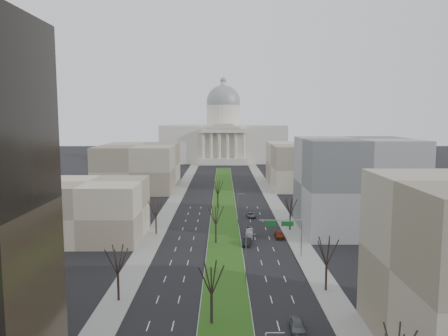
{
  "coord_description": "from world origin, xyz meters",
  "views": [
    {
      "loc": [
        -0.39,
        -19.39,
        29.59
      ],
      "look_at": [
        -0.02,
        108.62,
        14.44
      ],
      "focal_mm": 35.0,
      "sensor_mm": 36.0,
      "label": 1
    }
  ],
  "objects_px": {
    "car_black": "(247,242)",
    "car_grey_far": "(251,215)",
    "car_red": "(279,235)",
    "box_van": "(249,233)",
    "car_grey_near": "(297,325)"
  },
  "relations": [
    {
      "from": "car_black",
      "to": "car_grey_far",
      "type": "height_order",
      "value": "car_black"
    },
    {
      "from": "car_red",
      "to": "car_black",
      "type": "bearing_deg",
      "value": -145.04
    },
    {
      "from": "car_grey_far",
      "to": "box_van",
      "type": "distance_m",
      "value": 21.26
    },
    {
      "from": "car_grey_near",
      "to": "box_van",
      "type": "xyz_separation_m",
      "value": [
        -3.75,
        47.57,
        0.15
      ]
    },
    {
      "from": "car_black",
      "to": "car_grey_far",
      "type": "bearing_deg",
      "value": 93.55
    },
    {
      "from": "car_grey_near",
      "to": "box_van",
      "type": "height_order",
      "value": "box_van"
    },
    {
      "from": "car_grey_far",
      "to": "car_grey_near",
      "type": "bearing_deg",
      "value": -93.33
    },
    {
      "from": "car_black",
      "to": "car_grey_far",
      "type": "relative_size",
      "value": 1.01
    },
    {
      "from": "car_grey_near",
      "to": "car_red",
      "type": "xyz_separation_m",
      "value": [
        3.58,
        46.94,
        -0.1
      ]
    },
    {
      "from": "car_grey_far",
      "to": "box_van",
      "type": "height_order",
      "value": "box_van"
    },
    {
      "from": "car_red",
      "to": "car_grey_far",
      "type": "bearing_deg",
      "value": 102.65
    },
    {
      "from": "car_red",
      "to": "car_grey_far",
      "type": "relative_size",
      "value": 1.02
    },
    {
      "from": "car_black",
      "to": "box_van",
      "type": "xyz_separation_m",
      "value": [
        0.97,
        6.82,
        0.16
      ]
    },
    {
      "from": "car_grey_far",
      "to": "car_black",
      "type": "bearing_deg",
      "value": -100.52
    },
    {
      "from": "box_van",
      "to": "car_red",
      "type": "bearing_deg",
      "value": -0.21
    }
  ]
}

